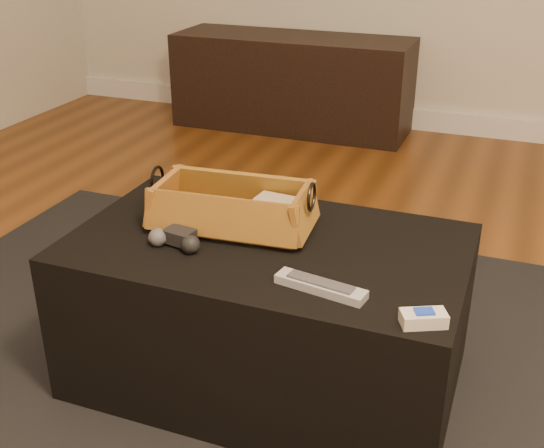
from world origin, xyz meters
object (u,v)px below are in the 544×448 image
(game_controller, at_px, (176,239))
(silver_remote, at_px, (321,286))
(media_cabinet, at_px, (292,83))
(ottoman, at_px, (268,311))
(wicker_basket, at_px, (233,209))
(cream_gadget, at_px, (424,318))
(tv_remote, at_px, (223,219))

(game_controller, distance_m, silver_remote, 0.40)
(media_cabinet, bearing_deg, game_controller, -77.38)
(ottoman, relative_size, wicker_basket, 2.27)
(silver_remote, distance_m, cream_gadget, 0.24)
(wicker_basket, distance_m, game_controller, 0.18)
(ottoman, bearing_deg, wicker_basket, 158.39)
(media_cabinet, xyz_separation_m, ottoman, (0.73, -2.25, -0.04))
(media_cabinet, bearing_deg, silver_remote, -69.18)
(wicker_basket, relative_size, cream_gadget, 4.26)
(media_cabinet, relative_size, tv_remote, 6.04)
(ottoman, distance_m, cream_gadget, 0.54)
(ottoman, height_order, game_controller, game_controller)
(tv_remote, height_order, wicker_basket, wicker_basket)
(tv_remote, distance_m, game_controller, 0.16)
(media_cabinet, distance_m, silver_remote, 2.61)
(cream_gadget, bearing_deg, silver_remote, 167.27)
(cream_gadget, bearing_deg, tv_remote, 154.92)
(tv_remote, relative_size, game_controller, 1.55)
(wicker_basket, xyz_separation_m, cream_gadget, (0.55, -0.28, -0.03))
(ottoman, bearing_deg, tv_remote, 168.24)
(tv_remote, distance_m, wicker_basket, 0.04)
(media_cabinet, height_order, tv_remote, media_cabinet)
(wicker_basket, bearing_deg, game_controller, -117.26)
(media_cabinet, height_order, silver_remote, media_cabinet)
(wicker_basket, xyz_separation_m, silver_remote, (0.31, -0.23, -0.04))
(silver_remote, relative_size, cream_gadget, 2.09)
(ottoman, height_order, cream_gadget, cream_gadget)
(ottoman, relative_size, game_controller, 6.92)
(wicker_basket, xyz_separation_m, game_controller, (-0.08, -0.16, -0.03))
(ottoman, distance_m, silver_remote, 0.35)
(game_controller, height_order, cream_gadget, game_controller)
(game_controller, bearing_deg, ottoman, 29.84)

